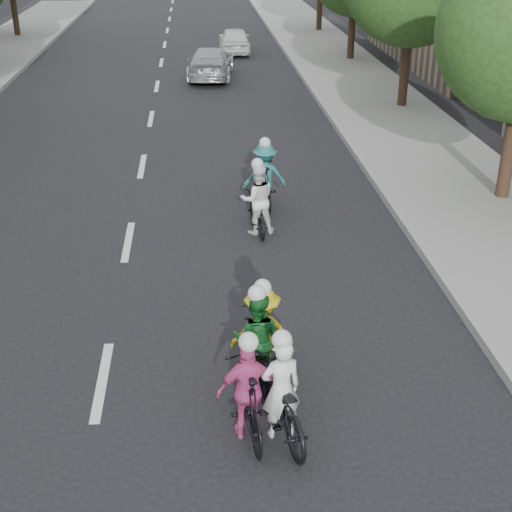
{
  "coord_description": "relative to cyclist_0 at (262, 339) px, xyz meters",
  "views": [
    {
      "loc": [
        1.55,
        -8.91,
        6.31
      ],
      "look_at": [
        2.47,
        2.02,
        1.0
      ],
      "focal_mm": 50.0,
      "sensor_mm": 36.0,
      "label": 1
    }
  ],
  "objects": [
    {
      "name": "cyclist_3",
      "position": [
        -0.3,
        -1.38,
        0.01
      ],
      "size": [
        0.88,
        1.75,
        1.59
      ],
      "rotation": [
        0.0,
        0.0,
        3.26
      ],
      "color": "black",
      "rests_on": "ground"
    },
    {
      "name": "ground",
      "position": [
        -2.4,
        -0.06,
        -0.58
      ],
      "size": [
        120.0,
        120.0,
        0.0
      ],
      "primitive_type": "plane",
      "color": "black",
      "rests_on": "ground"
    },
    {
      "name": "cyclist_1",
      "position": [
        0.68,
        6.68,
        0.08
      ],
      "size": [
        1.05,
        1.81,
        1.71
      ],
      "rotation": [
        0.0,
        0.0,
        3.22
      ],
      "color": "black",
      "rests_on": "ground"
    },
    {
      "name": "cyclist_0",
      "position": [
        0.0,
        0.0,
        0.0
      ],
      "size": [
        0.95,
        1.71,
        1.6
      ],
      "rotation": [
        0.0,
        0.0,
        3.16
      ],
      "color": "black",
      "rests_on": "ground"
    },
    {
      "name": "follow_car_lead",
      "position": [
        -0.19,
        21.34,
        0.05
      ],
      "size": [
        2.19,
        4.5,
        1.26
      ],
      "primitive_type": "imported",
      "rotation": [
        0.0,
        0.0,
        3.04
      ],
      "color": "#B0B1B5",
      "rests_on": "ground"
    },
    {
      "name": "curb_right",
      "position": [
        3.65,
        9.94,
        -0.49
      ],
      "size": [
        0.18,
        80.0,
        0.18
      ],
      "primitive_type": "cube",
      "color": "#999993",
      "rests_on": "ground"
    },
    {
      "name": "cyclist_5",
      "position": [
        0.38,
        5.25,
        0.02
      ],
      "size": [
        0.8,
        1.63,
        1.69
      ],
      "rotation": [
        0.0,
        0.0,
        3.24
      ],
      "color": "black",
      "rests_on": "ground"
    },
    {
      "name": "cyclist_2",
      "position": [
        -0.1,
        -0.19,
        0.02
      ],
      "size": [
        0.81,
        1.53,
        1.61
      ],
      "rotation": [
        0.0,
        0.0,
        2.93
      ],
      "color": "black",
      "rests_on": "ground"
    },
    {
      "name": "cyclist_4",
      "position": [
        0.11,
        -1.39,
        -0.03
      ],
      "size": [
        1.03,
        1.98,
        1.62
      ],
      "rotation": [
        0.0,
        0.0,
        3.35
      ],
      "color": "black",
      "rests_on": "ground"
    },
    {
      "name": "follow_car_trail",
      "position": [
        1.14,
        27.14,
        0.04
      ],
      "size": [
        1.51,
        3.66,
        1.24
      ],
      "primitive_type": "imported",
      "rotation": [
        0.0,
        0.0,
        3.13
      ],
      "color": "silver",
      "rests_on": "ground"
    },
    {
      "name": "sidewalk_right",
      "position": [
        5.6,
        9.94,
        -0.51
      ],
      "size": [
        4.0,
        80.0,
        0.15
      ],
      "primitive_type": "cube",
      "color": "gray",
      "rests_on": "ground"
    }
  ]
}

